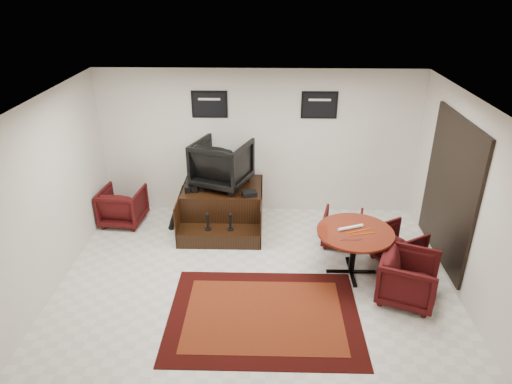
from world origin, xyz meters
TOP-DOWN VIEW (x-y plane):
  - ground at (0.00, 0.00)m, footprint 6.00×6.00m
  - room_shell at (0.41, 0.12)m, footprint 6.02×5.02m
  - area_rug at (0.14, -0.70)m, footprint 2.66×1.99m
  - shine_podium at (-0.66, 1.84)m, footprint 1.48×1.52m
  - shine_chair at (-0.66, 1.99)m, footprint 1.17×1.14m
  - shoes_pair at (-1.20, 1.76)m, footprint 0.26×0.32m
  - polish_kit at (-0.14, 1.54)m, footprint 0.28×0.22m
  - umbrella_black at (-1.49, 1.63)m, footprint 0.30×0.11m
  - umbrella_hooked at (-1.51, 1.87)m, footprint 0.31×0.12m
  - armchair_side at (-2.55, 1.88)m, footprint 0.82×0.78m
  - meeting_table at (1.52, 0.36)m, footprint 1.17×1.17m
  - table_chair_back at (1.49, 1.23)m, footprint 0.77×0.74m
  - table_chair_window at (2.31, 0.69)m, footprint 0.87×0.89m
  - table_chair_corner at (2.21, -0.28)m, footprint 0.97×1.00m
  - paper_roll at (1.45, 0.41)m, footprint 0.41×0.20m
  - table_clutter at (1.56, 0.26)m, footprint 0.56×0.39m

SIDE VIEW (x-z plane):
  - ground at x=0.00m, z-range 0.00..0.00m
  - area_rug at x=0.14m, z-range 0.00..0.01m
  - table_chair_back at x=1.49m, z-range 0.00..0.67m
  - table_chair_window at x=2.31m, z-range 0.00..0.68m
  - shine_podium at x=-0.66m, z-range -0.03..0.73m
  - armchair_side at x=-2.55m, z-range 0.00..0.77m
  - table_chair_corner at x=2.21m, z-range 0.00..0.80m
  - umbrella_black at x=-1.49m, z-range 0.00..0.81m
  - umbrella_hooked at x=-1.51m, z-range 0.00..0.83m
  - meeting_table at x=1.52m, z-range 0.29..1.06m
  - table_clutter at x=1.56m, z-range 0.77..0.78m
  - paper_roll at x=1.45m, z-range 0.77..0.82m
  - polish_kit at x=-0.14m, z-range 0.76..0.85m
  - shoes_pair at x=-1.20m, z-range 0.76..0.87m
  - shine_chair at x=-0.66m, z-range 0.76..1.71m
  - room_shell at x=0.41m, z-range 0.38..3.19m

